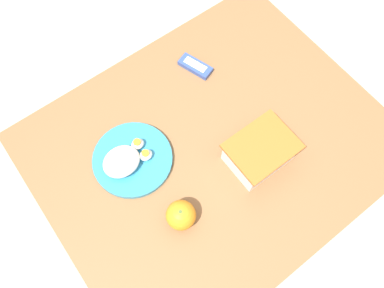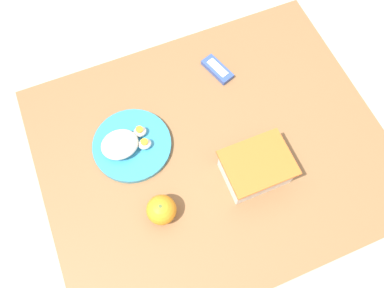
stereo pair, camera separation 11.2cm
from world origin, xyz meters
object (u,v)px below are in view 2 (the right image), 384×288
at_px(food_container, 256,169).
at_px(orange_fruit, 161,210).
at_px(rice_plate, 129,144).
at_px(candy_bar, 217,69).

bearing_deg(food_container, orange_fruit, 1.76).
relative_size(food_container, rice_plate, 0.80).
xyz_separation_m(food_container, candy_bar, (-0.05, -0.37, -0.03)).
relative_size(orange_fruit, rice_plate, 0.35).
xyz_separation_m(orange_fruit, candy_bar, (-0.34, -0.38, -0.03)).
bearing_deg(food_container, rice_plate, -35.09).
xyz_separation_m(rice_plate, candy_bar, (-0.36, -0.15, -0.01)).
bearing_deg(candy_bar, rice_plate, 22.95).
relative_size(food_container, candy_bar, 1.56).
distance_m(orange_fruit, candy_bar, 0.51).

